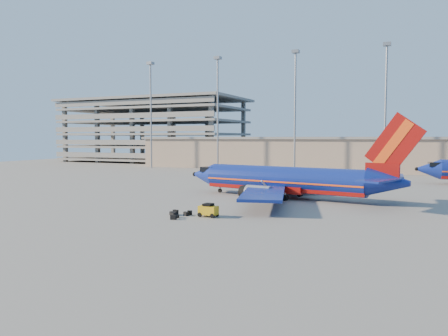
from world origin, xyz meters
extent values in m
plane|color=slate|center=(0.00, 0.00, 0.00)|extent=(220.00, 220.00, 0.00)
cube|color=gray|center=(10.00, 58.00, 4.00)|extent=(120.00, 15.00, 8.00)
cube|color=slate|center=(10.00, 58.00, 8.20)|extent=(122.00, 16.00, 0.60)
cube|color=slate|center=(-62.00, 74.00, 1.00)|extent=(60.00, 30.00, 0.70)
cube|color=slate|center=(-62.00, 74.00, 5.20)|extent=(60.00, 30.00, 0.70)
cube|color=slate|center=(-62.00, 74.00, 9.40)|extent=(60.00, 30.00, 0.70)
cube|color=slate|center=(-62.00, 74.00, 13.60)|extent=(60.00, 30.00, 0.70)
cube|color=slate|center=(-62.00, 74.00, 17.80)|extent=(60.00, 30.00, 0.70)
cube|color=slate|center=(-62.00, 74.00, 21.00)|extent=(62.00, 32.00, 0.80)
cube|color=slate|center=(-62.00, 87.00, 10.50)|extent=(1.20, 1.20, 21.00)
cylinder|color=gray|center=(-45.00, 46.00, 14.00)|extent=(0.44, 0.44, 28.00)
cube|color=gray|center=(-45.00, 46.00, 28.30)|extent=(1.60, 1.60, 0.70)
cylinder|color=gray|center=(-25.00, 46.00, 14.00)|extent=(0.44, 0.44, 28.00)
cube|color=gray|center=(-25.00, 46.00, 28.30)|extent=(1.60, 1.60, 0.70)
cylinder|color=gray|center=(-5.00, 46.00, 14.00)|extent=(0.44, 0.44, 28.00)
cube|color=gray|center=(-5.00, 46.00, 28.30)|extent=(1.60, 1.60, 0.70)
cylinder|color=gray|center=(15.00, 46.00, 14.00)|extent=(0.44, 0.44, 28.00)
cube|color=gray|center=(15.00, 46.00, 28.30)|extent=(1.60, 1.60, 0.70)
cylinder|color=navy|center=(4.70, 2.96, 2.57)|extent=(23.13, 7.13, 3.53)
cube|color=maroon|center=(4.70, 2.96, 1.67)|extent=(23.03, 6.47, 1.24)
cube|color=#FF5015|center=(4.70, 2.96, 2.33)|extent=(23.14, 7.16, 0.21)
cone|color=navy|center=(-8.56, 5.10, 2.57)|extent=(4.51, 4.12, 3.53)
cube|color=black|center=(-7.34, 4.91, 3.48)|extent=(2.65, 2.81, 0.76)
cone|color=navy|center=(18.43, 0.74, 2.91)|extent=(5.45, 4.27, 3.53)
cube|color=maroon|center=(17.68, 0.86, 4.19)|extent=(4.03, 1.16, 2.10)
cube|color=maroon|center=(19.00, 0.65, 7.53)|extent=(6.95, 1.42, 7.60)
cube|color=#FF5015|center=(18.81, 0.68, 7.53)|extent=(4.66, 1.14, 5.96)
cube|color=navy|center=(18.57, 4.00, 3.43)|extent=(3.15, 6.23, 0.21)
cube|color=navy|center=(17.54, -2.40, 3.43)|extent=(4.87, 6.72, 0.21)
cube|color=navy|center=(7.45, 11.01, 1.71)|extent=(12.07, 14.97, 0.33)
cube|color=navy|center=(4.77, -5.54, 1.71)|extent=(8.38, 15.49, 0.33)
cube|color=maroon|center=(5.17, 2.88, 1.29)|extent=(6.24, 4.58, 0.95)
cylinder|color=gray|center=(4.36, 8.03, 1.10)|extent=(3.71, 2.52, 2.00)
cylinder|color=gray|center=(2.78, -1.75, 1.10)|extent=(3.71, 2.52, 2.00)
cylinder|color=gray|center=(-5.64, 4.63, 0.52)|extent=(0.26, 0.26, 1.05)
cylinder|color=black|center=(-5.64, 4.63, 0.30)|extent=(0.64, 0.33, 0.61)
cylinder|color=black|center=(6.51, 5.18, 0.40)|extent=(0.87, 0.64, 0.80)
cylinder|color=black|center=(5.72, 0.29, 0.40)|extent=(0.87, 0.64, 0.80)
cone|color=navy|center=(23.36, 31.27, 2.62)|extent=(4.47, 4.05, 3.59)
cube|color=black|center=(24.61, 31.42, 3.54)|extent=(2.61, 2.78, 0.78)
cube|color=gold|center=(1.58, -14.29, 0.69)|extent=(2.00, 1.21, 0.93)
cube|color=black|center=(1.58, -14.29, 1.25)|extent=(0.98, 1.06, 0.32)
cylinder|color=black|center=(0.86, -13.74, 0.24)|extent=(0.49, 0.19, 0.48)
cylinder|color=black|center=(0.81, -14.76, 0.24)|extent=(0.49, 0.19, 0.48)
cylinder|color=black|center=(2.34, -13.81, 0.24)|extent=(0.49, 0.19, 0.48)
cylinder|color=black|center=(2.30, -14.83, 0.24)|extent=(0.49, 0.19, 0.48)
cube|color=black|center=(-0.97, -17.14, 0.23)|extent=(0.63, 0.39, 0.47)
cube|color=black|center=(-1.43, -16.26, 0.26)|extent=(0.70, 0.64, 0.53)
cube|color=black|center=(-1.12, -16.29, 0.18)|extent=(0.57, 0.46, 0.36)
cube|color=black|center=(-2.17, -14.62, 0.27)|extent=(0.63, 0.36, 0.54)
cube|color=black|center=(-2.07, -15.16, 0.22)|extent=(0.56, 0.48, 0.44)
cube|color=black|center=(-0.86, -14.72, 0.21)|extent=(0.71, 0.60, 0.41)
cube|color=black|center=(-2.46, -15.00, 0.19)|extent=(0.57, 0.52, 0.38)
cube|color=black|center=(-0.71, -14.14, 0.24)|extent=(0.59, 0.50, 0.48)
camera|label=1|loc=(21.41, -55.08, 8.31)|focal=35.00mm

